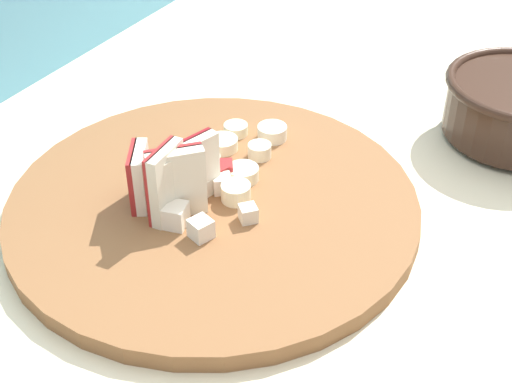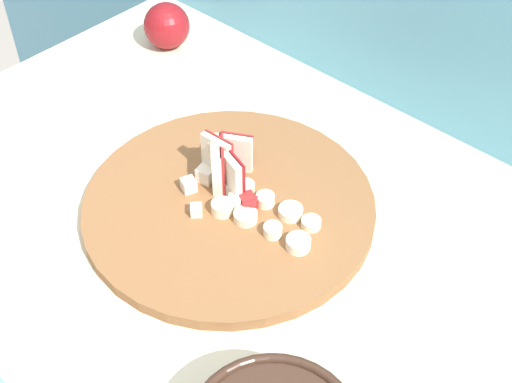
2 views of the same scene
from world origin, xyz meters
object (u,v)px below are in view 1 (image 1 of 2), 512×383
apple_wedge_fan (172,179)px  apple_dice_pile (210,195)px  banana_slice_rows (235,158)px  cutting_board (213,205)px

apple_wedge_fan → apple_dice_pile: 0.04m
apple_wedge_fan → banana_slice_rows: bearing=-9.1°
cutting_board → apple_dice_pile: 0.02m
apple_dice_pile → banana_slice_rows: bearing=9.9°
cutting_board → banana_slice_rows: 0.06m
apple_dice_pile → apple_wedge_fan: bearing=130.2°
banana_slice_rows → apple_wedge_fan: bearing=170.9°
apple_dice_pile → banana_slice_rows: size_ratio=0.78×
apple_wedge_fan → banana_slice_rows: 0.09m
apple_wedge_fan → apple_dice_pile: size_ratio=0.75×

